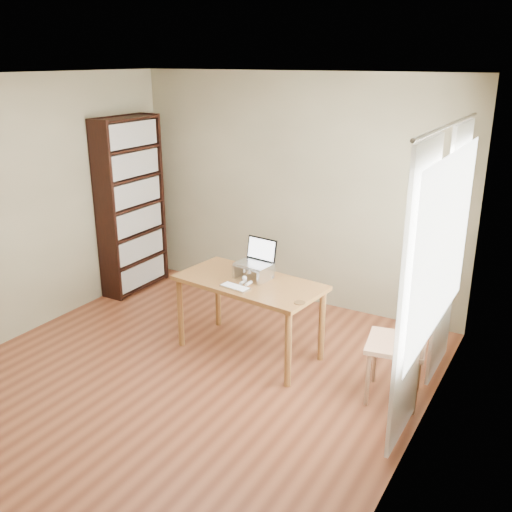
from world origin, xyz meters
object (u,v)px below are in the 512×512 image
(chair, at_px, (407,338))
(laptop, at_px, (257,257))
(cat, at_px, (257,271))
(desk, at_px, (249,290))
(keyboard, at_px, (235,287))
(bookshelf, at_px, (131,206))

(chair, bearing_deg, laptop, 161.96)
(cat, xyz_separation_m, chair, (1.51, -0.18, -0.24))
(desk, bearing_deg, cat, 84.83)
(keyboard, bearing_deg, desk, 92.25)
(bookshelf, relative_size, cat, 4.38)
(laptop, height_order, keyboard, laptop)
(desk, relative_size, keyboard, 4.95)
(bookshelf, height_order, keyboard, bookshelf)
(bookshelf, height_order, chair, bookshelf)
(keyboard, bearing_deg, chair, 12.95)
(desk, height_order, keyboard, keyboard)
(desk, height_order, chair, chair)
(bookshelf, relative_size, desk, 1.44)
(desk, distance_m, chair, 1.54)
(keyboard, distance_m, chair, 1.57)
(cat, bearing_deg, bookshelf, 164.33)
(bookshelf, distance_m, cat, 2.21)
(chair, bearing_deg, desk, 167.07)
(laptop, bearing_deg, chair, -1.36)
(cat, height_order, chair, chair)
(bookshelf, distance_m, laptop, 2.17)
(desk, relative_size, chair, 1.38)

